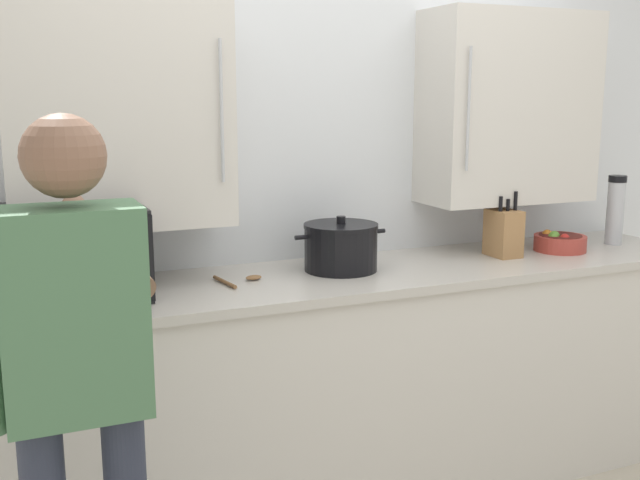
{
  "coord_description": "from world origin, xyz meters",
  "views": [
    {
      "loc": [
        -1.24,
        -1.65,
        1.65
      ],
      "look_at": [
        -0.15,
        0.89,
        1.1
      ],
      "focal_mm": 41.68,
      "sensor_mm": 36.0,
      "label": 1
    }
  ],
  "objects_px": {
    "knife_block": "(503,233)",
    "fruit_bowl": "(560,242)",
    "thermos_flask": "(615,210)",
    "microwave_oven": "(54,254)",
    "wooden_spoon": "(241,279)",
    "person_figure": "(77,375)",
    "stock_pot": "(341,247)"
  },
  "relations": [
    {
      "from": "thermos_flask",
      "to": "stock_pot",
      "type": "bearing_deg",
      "value": 179.0
    },
    {
      "from": "wooden_spoon",
      "to": "knife_block",
      "type": "bearing_deg",
      "value": -0.57
    },
    {
      "from": "microwave_oven",
      "to": "thermos_flask",
      "type": "relative_size",
      "value": 1.71
    },
    {
      "from": "stock_pot",
      "to": "wooden_spoon",
      "type": "height_order",
      "value": "stock_pot"
    },
    {
      "from": "knife_block",
      "to": "wooden_spoon",
      "type": "height_order",
      "value": "knife_block"
    },
    {
      "from": "wooden_spoon",
      "to": "fruit_bowl",
      "type": "bearing_deg",
      "value": -0.83
    },
    {
      "from": "knife_block",
      "to": "thermos_flask",
      "type": "relative_size",
      "value": 0.88
    },
    {
      "from": "microwave_oven",
      "to": "knife_block",
      "type": "bearing_deg",
      "value": -0.92
    },
    {
      "from": "stock_pot",
      "to": "person_figure",
      "type": "height_order",
      "value": "person_figure"
    },
    {
      "from": "fruit_bowl",
      "to": "person_figure",
      "type": "relative_size",
      "value": 0.14
    },
    {
      "from": "fruit_bowl",
      "to": "person_figure",
      "type": "xyz_separation_m",
      "value": [
        -2.15,
        -0.74,
        -0.03
      ]
    },
    {
      "from": "knife_block",
      "to": "thermos_flask",
      "type": "xyz_separation_m",
      "value": [
        0.64,
        0.01,
        0.06
      ]
    },
    {
      "from": "microwave_oven",
      "to": "knife_block",
      "type": "xyz_separation_m",
      "value": [
        1.84,
        -0.03,
        -0.06
      ]
    },
    {
      "from": "fruit_bowl",
      "to": "stock_pot",
      "type": "relative_size",
      "value": 0.59
    },
    {
      "from": "person_figure",
      "to": "knife_block",
      "type": "bearing_deg",
      "value": 22.06
    },
    {
      "from": "microwave_oven",
      "to": "fruit_bowl",
      "type": "height_order",
      "value": "microwave_oven"
    },
    {
      "from": "fruit_bowl",
      "to": "stock_pot",
      "type": "bearing_deg",
      "value": 177.47
    },
    {
      "from": "knife_block",
      "to": "fruit_bowl",
      "type": "bearing_deg",
      "value": -1.85
    },
    {
      "from": "thermos_flask",
      "to": "person_figure",
      "type": "relative_size",
      "value": 0.2
    },
    {
      "from": "microwave_oven",
      "to": "wooden_spoon",
      "type": "relative_size",
      "value": 3.05
    },
    {
      "from": "fruit_bowl",
      "to": "thermos_flask",
      "type": "relative_size",
      "value": 0.71
    },
    {
      "from": "microwave_oven",
      "to": "person_figure",
      "type": "xyz_separation_m",
      "value": [
        -0.01,
        -0.78,
        -0.15
      ]
    },
    {
      "from": "wooden_spoon",
      "to": "thermos_flask",
      "type": "relative_size",
      "value": 0.56
    },
    {
      "from": "fruit_bowl",
      "to": "wooden_spoon",
      "type": "xyz_separation_m",
      "value": [
        -1.49,
        0.02,
        -0.03
      ]
    },
    {
      "from": "knife_block",
      "to": "person_figure",
      "type": "bearing_deg",
      "value": -157.94
    },
    {
      "from": "knife_block",
      "to": "fruit_bowl",
      "type": "height_order",
      "value": "knife_block"
    },
    {
      "from": "stock_pot",
      "to": "person_figure",
      "type": "xyz_separation_m",
      "value": [
        -1.09,
        -0.79,
        -0.09
      ]
    },
    {
      "from": "wooden_spoon",
      "to": "stock_pot",
      "type": "bearing_deg",
      "value": 3.43
    },
    {
      "from": "wooden_spoon",
      "to": "person_figure",
      "type": "relative_size",
      "value": 0.11
    },
    {
      "from": "fruit_bowl",
      "to": "stock_pot",
      "type": "distance_m",
      "value": 1.07
    },
    {
      "from": "microwave_oven",
      "to": "person_figure",
      "type": "distance_m",
      "value": 0.79
    },
    {
      "from": "stock_pot",
      "to": "wooden_spoon",
      "type": "distance_m",
      "value": 0.43
    }
  ]
}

